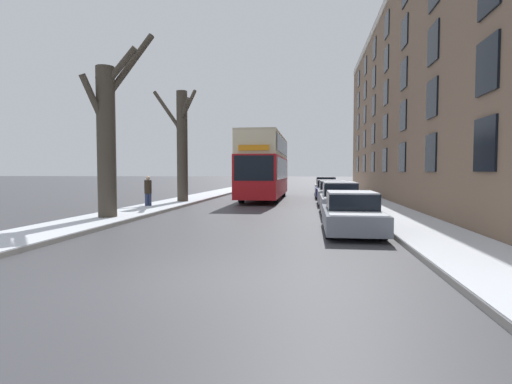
{
  "coord_description": "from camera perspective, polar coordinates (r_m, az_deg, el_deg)",
  "views": [
    {
      "loc": [
        2.24,
        -6.78,
        1.96
      ],
      "look_at": [
        -0.8,
        15.5,
        0.82
      ],
      "focal_mm": 28.0,
      "sensor_mm": 36.0,
      "label": 1
    }
  ],
  "objects": [
    {
      "name": "pedestrian_left_sidewalk",
      "position": [
        21.85,
        -15.17,
        0.17
      ],
      "size": [
        0.38,
        0.38,
        1.74
      ],
      "rotation": [
        0.0,
        0.0,
        0.73
      ],
      "color": "navy",
      "rests_on": "ground"
    },
    {
      "name": "ground_plane",
      "position": [
        7.41,
        -10.41,
        -12.49
      ],
      "size": [
        320.0,
        320.0,
        0.0
      ],
      "primitive_type": "plane",
      "color": "#424247"
    },
    {
      "name": "parked_car_3",
      "position": [
        30.03,
        10.29,
        0.33
      ],
      "size": [
        1.88,
        3.97,
        1.37
      ],
      "color": "navy",
      "rests_on": "ground"
    },
    {
      "name": "double_decker_bus",
      "position": [
        28.02,
        1.28,
        4.06
      ],
      "size": [
        2.55,
        11.15,
        4.46
      ],
      "color": "red",
      "rests_on": "ground"
    },
    {
      "name": "bare_tree_left_1",
      "position": [
        24.92,
        -10.55,
        6.95
      ],
      "size": [
        2.94,
        3.42,
        7.29
      ],
      "color": "#423A30",
      "rests_on": "ground"
    },
    {
      "name": "parked_car_4",
      "position": [
        35.11,
        9.93,
        0.81
      ],
      "size": [
        1.86,
        4.05,
        1.53
      ],
      "color": "silver",
      "rests_on": "ground"
    },
    {
      "name": "parked_car_0",
      "position": [
        13.21,
        13.5,
        -3.02
      ],
      "size": [
        1.77,
        4.26,
        1.32
      ],
      "color": "slate",
      "rests_on": "ground"
    },
    {
      "name": "sidewalk_left",
      "position": [
        60.36,
        0.02,
        1.12
      ],
      "size": [
        2.46,
        130.0,
        0.16
      ],
      "color": "gray",
      "rests_on": "ground"
    },
    {
      "name": "sidewalk_right",
      "position": [
        59.92,
        11.26,
        1.05
      ],
      "size": [
        2.46,
        130.0,
        0.16
      ],
      "color": "gray",
      "rests_on": "ground"
    },
    {
      "name": "parked_car_1",
      "position": [
        18.51,
        11.86,
        -1.1
      ],
      "size": [
        1.69,
        4.51,
        1.5
      ],
      "color": "#9EA3AD",
      "rests_on": "ground"
    },
    {
      "name": "bare_tree_left_0",
      "position": [
        17.02,
        -20.45,
        7.69
      ],
      "size": [
        2.5,
        1.98,
        7.58
      ],
      "color": "#423A30",
      "rests_on": "ground"
    },
    {
      "name": "parked_car_2",
      "position": [
        23.97,
        10.93,
        -0.24
      ],
      "size": [
        1.76,
        3.94,
        1.44
      ],
      "color": "#9EA3AD",
      "rests_on": "ground"
    },
    {
      "name": "terrace_facade_right",
      "position": [
        29.18,
        27.03,
        12.17
      ],
      "size": [
        9.1,
        40.35,
        13.63
      ],
      "color": "#7A604C",
      "rests_on": "ground"
    }
  ]
}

